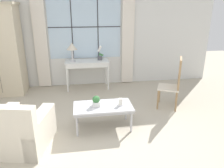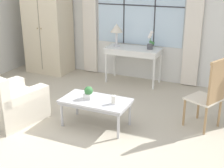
{
  "view_description": "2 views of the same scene",
  "coord_description": "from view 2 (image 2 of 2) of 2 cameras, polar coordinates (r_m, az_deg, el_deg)",
  "views": [
    {
      "loc": [
        -0.19,
        -2.99,
        2.12
      ],
      "look_at": [
        0.38,
        0.75,
        0.77
      ],
      "focal_mm": 35.0,
      "sensor_mm": 36.0,
      "label": 1
    },
    {
      "loc": [
        2.2,
        -3.35,
        2.3
      ],
      "look_at": [
        0.45,
        0.58,
        0.72
      ],
      "focal_mm": 50.0,
      "sensor_mm": 36.0,
      "label": 2
    }
  ],
  "objects": [
    {
      "name": "console_table",
      "position": [
        6.62,
        3.92,
        5.87
      ],
      "size": [
        1.14,
        0.54,
        0.76
      ],
      "color": "white",
      "rests_on": "ground_plane"
    },
    {
      "name": "potted_orchid",
      "position": [
        6.5,
        7.01,
        7.61
      ],
      "size": [
        0.16,
        0.12,
        0.38
      ],
      "color": "#4C4C51",
      "rests_on": "console_table"
    },
    {
      "name": "coffee_table",
      "position": [
        4.79,
        -3.0,
        -3.38
      ],
      "size": [
        1.05,
        0.56,
        0.44
      ],
      "color": "#BCBCC1",
      "rests_on": "ground_plane"
    },
    {
      "name": "ground_plane",
      "position": [
        4.63,
        -8.14,
        -9.91
      ],
      "size": [
        14.0,
        14.0,
        0.0
      ],
      "primitive_type": "plane",
      "color": "#B2A893"
    },
    {
      "name": "potted_plant_small",
      "position": [
        4.79,
        -4.29,
        -1.58
      ],
      "size": [
        0.13,
        0.13,
        0.19
      ],
      "color": "white",
      "rests_on": "coffee_table"
    },
    {
      "name": "pillar_candle",
      "position": [
        4.6,
        0.3,
        -2.95
      ],
      "size": [
        0.1,
        0.1,
        0.14
      ],
      "color": "silver",
      "rests_on": "coffee_table"
    },
    {
      "name": "armoire",
      "position": [
        7.45,
        -11.64,
        10.58
      ],
      "size": [
        1.05,
        0.71,
        2.22
      ],
      "color": "beige",
      "rests_on": "ground_plane"
    },
    {
      "name": "armchair_upholstered",
      "position": [
        5.27,
        -18.11,
        -3.56
      ],
      "size": [
        0.99,
        1.04,
        0.85
      ],
      "color": "beige",
      "rests_on": "ground_plane"
    },
    {
      "name": "wall_back_windowed",
      "position": [
        6.81,
        5.06,
        12.46
      ],
      "size": [
        7.2,
        0.14,
        2.8
      ],
      "color": "silver",
      "rests_on": "ground_plane"
    },
    {
      "name": "side_chair_wooden",
      "position": [
        4.84,
        17.59,
        -1.29
      ],
      "size": [
        0.59,
        0.59,
        1.12
      ],
      "color": "beige",
      "rests_on": "ground_plane"
    },
    {
      "name": "table_lamp",
      "position": [
        6.62,
        0.85,
        10.02
      ],
      "size": [
        0.27,
        0.27,
        0.49
      ],
      "color": "silver",
      "rests_on": "console_table"
    }
  ]
}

